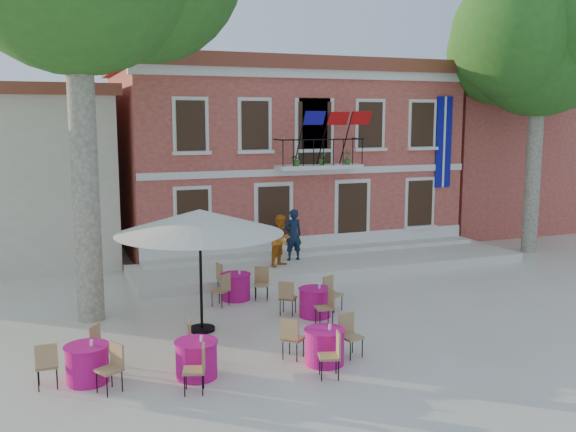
% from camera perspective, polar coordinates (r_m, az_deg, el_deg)
% --- Properties ---
extents(ground, '(90.00, 90.00, 0.00)m').
position_cam_1_polar(ground, '(18.24, 3.97, -8.07)').
color(ground, beige).
rests_on(ground, ground).
extents(main_building, '(13.50, 9.59, 7.50)m').
position_cam_1_polar(main_building, '(27.51, -0.97, 5.63)').
color(main_building, '#CC6549').
rests_on(main_building, ground).
extents(neighbor_east, '(9.40, 9.40, 6.40)m').
position_cam_1_polar(neighbor_east, '(34.38, 17.63, 4.90)').
color(neighbor_east, '#CC6549').
rests_on(neighbor_east, ground).
extents(terrace, '(14.00, 3.40, 0.30)m').
position_cam_1_polar(terrace, '(22.88, 3.87, -4.21)').
color(terrace, silver).
rests_on(terrace, ground).
extents(plane_tree_east, '(5.49, 5.49, 10.79)m').
position_cam_1_polar(plane_tree_east, '(26.89, 21.51, 13.92)').
color(plane_tree_east, '#A59E84').
rests_on(plane_tree_east, ground).
extents(patio_umbrella, '(4.12, 4.12, 3.06)m').
position_cam_1_polar(patio_umbrella, '(15.77, -7.86, -0.52)').
color(patio_umbrella, black).
rests_on(patio_umbrella, ground).
extents(pedestrian_navy, '(0.68, 0.46, 1.81)m').
position_cam_1_polar(pedestrian_navy, '(22.49, 0.45, -1.68)').
color(pedestrian_navy, '#101E36').
rests_on(pedestrian_navy, terrace).
extents(pedestrian_orange, '(1.08, 1.02, 1.75)m').
position_cam_1_polar(pedestrian_orange, '(21.63, -0.59, -2.17)').
color(pedestrian_orange, orange).
rests_on(pedestrian_orange, terrace).
extents(cafe_table_0, '(0.95, 1.96, 0.95)m').
position_cam_1_polar(cafe_table_0, '(13.52, -8.14, -12.36)').
color(cafe_table_0, '#C0126D').
rests_on(cafe_table_0, ground).
extents(cafe_table_1, '(1.79, 1.83, 0.95)m').
position_cam_1_polar(cafe_table_1, '(14.09, 3.27, -11.35)').
color(cafe_table_1, '#C0126D').
rests_on(cafe_table_1, ground).
extents(cafe_table_2, '(1.64, 1.87, 0.95)m').
position_cam_1_polar(cafe_table_2, '(13.76, -17.43, -12.26)').
color(cafe_table_2, '#C0126D').
rests_on(cafe_table_2, ground).
extents(cafe_table_3, '(1.85, 1.74, 0.95)m').
position_cam_1_polar(cafe_table_3, '(18.87, -4.67, -6.15)').
color(cafe_table_3, '#C0126D').
rests_on(cafe_table_3, ground).
extents(cafe_table_4, '(1.86, 1.70, 0.95)m').
position_cam_1_polar(cafe_table_4, '(17.27, 2.42, -7.54)').
color(cafe_table_4, '#C0126D').
rests_on(cafe_table_4, ground).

